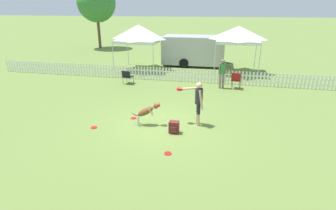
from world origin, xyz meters
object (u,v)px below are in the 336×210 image
at_px(backpack_on_grass, 174,127).
at_px(frisbee_near_handler, 168,153).
at_px(frisbee_near_dog, 134,118).
at_px(folding_chair_blue_left, 236,79).
at_px(equipment_trailer, 194,50).
at_px(leaping_dog, 147,111).
at_px(tree_left_grove, 96,3).
at_px(spectator_standing, 222,71).
at_px(handler_person, 198,99).
at_px(canopy_tent_main, 238,34).
at_px(canopy_tent_secondary, 139,34).
at_px(frisbee_midfield, 94,127).
at_px(folding_chair_center, 127,76).

bearing_deg(backpack_on_grass, frisbee_near_handler, -85.96).
bearing_deg(frisbee_near_dog, frisbee_near_handler, -50.48).
distance_m(folding_chair_blue_left, equipment_trailer, 6.53).
height_order(leaping_dog, tree_left_grove, tree_left_grove).
relative_size(backpack_on_grass, spectator_standing, 0.27).
relative_size(handler_person, frisbee_near_handler, 7.34).
relative_size(canopy_tent_main, canopy_tent_secondary, 0.99).
height_order(backpack_on_grass, tree_left_grove, tree_left_grove).
distance_m(spectator_standing, tree_left_grove, 18.45).
distance_m(frisbee_near_handler, frisbee_midfield, 3.26).
height_order(backpack_on_grass, equipment_trailer, equipment_trailer).
xyz_separation_m(canopy_tent_main, canopy_tent_secondary, (-6.58, -0.41, -0.04)).
distance_m(folding_chair_blue_left, canopy_tent_secondary, 7.64).
relative_size(backpack_on_grass, folding_chair_blue_left, 0.47).
relative_size(frisbee_near_dog, backpack_on_grass, 0.53).
bearing_deg(canopy_tent_main, equipment_trailer, 148.32).
distance_m(handler_person, spectator_standing, 5.06).
bearing_deg(backpack_on_grass, canopy_tent_secondary, 114.82).
bearing_deg(equipment_trailer, frisbee_midfield, -100.92).
xyz_separation_m(leaping_dog, canopy_tent_main, (3.37, 9.32, 1.96)).
bearing_deg(spectator_standing, handler_person, 54.75).
xyz_separation_m(folding_chair_blue_left, tree_left_grove, (-13.96, 12.36, 4.03)).
xyz_separation_m(frisbee_near_handler, tree_left_grove, (-11.85, 19.68, 4.57)).
xyz_separation_m(folding_chair_center, spectator_standing, (5.28, 0.32, 0.48)).
relative_size(frisbee_near_handler, frisbee_near_dog, 1.00).
relative_size(frisbee_midfield, canopy_tent_main, 0.07).
height_order(canopy_tent_secondary, spectator_standing, canopy_tent_secondary).
bearing_deg(frisbee_midfield, equipment_trailer, 79.85).
distance_m(handler_person, folding_chair_center, 6.54).
xyz_separation_m(folding_chair_center, equipment_trailer, (3.02, 6.09, 0.68)).
height_order(folding_chair_center, tree_left_grove, tree_left_grove).
bearing_deg(canopy_tent_secondary, canopy_tent_main, 3.57).
bearing_deg(equipment_trailer, folding_chair_center, -117.12).
xyz_separation_m(frisbee_midfield, spectator_standing, (4.39, 6.13, 0.94)).
height_order(backpack_on_grass, folding_chair_blue_left, folding_chair_blue_left).
bearing_deg(frisbee_near_handler, backpack_on_grass, 94.04).
distance_m(handler_person, leaping_dog, 1.93).
bearing_deg(spectator_standing, frisbee_midfield, 27.70).
bearing_deg(frisbee_near_dog, equipment_trailer, 84.67).
bearing_deg(backpack_on_grass, canopy_tent_main, 77.00).
height_order(folding_chair_blue_left, folding_chair_center, folding_chair_blue_left).
bearing_deg(tree_left_grove, handler_person, -54.38).
relative_size(leaping_dog, frisbee_near_dog, 5.07).
xyz_separation_m(folding_chair_center, tree_left_grove, (-7.93, 12.69, 4.11)).
bearing_deg(canopy_tent_secondary, folding_chair_center, -82.48).
relative_size(folding_chair_blue_left, canopy_tent_main, 0.30).
distance_m(folding_chair_center, canopy_tent_secondary, 4.31).
distance_m(handler_person, equipment_trailer, 10.88).
height_order(frisbee_near_handler, folding_chair_blue_left, folding_chair_blue_left).
distance_m(leaping_dog, frisbee_midfield, 2.02).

